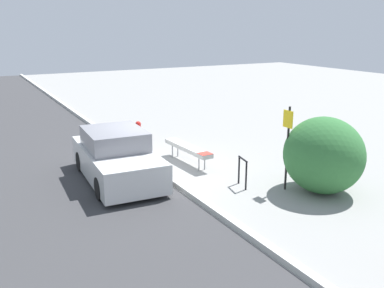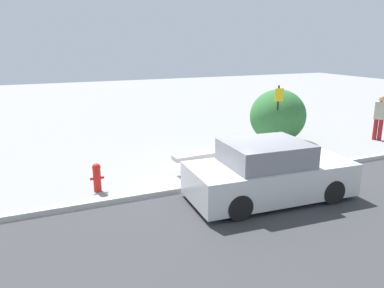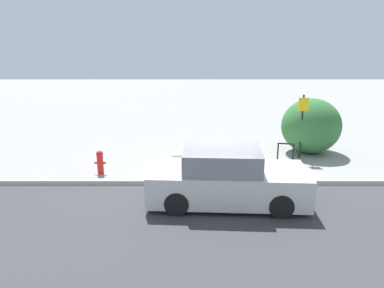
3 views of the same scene
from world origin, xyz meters
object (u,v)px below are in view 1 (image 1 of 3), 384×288
object	(u,v)px
bench	(188,148)
fire_hydrant	(138,130)
parked_car_near	(117,157)
sign_post	(288,141)
bike_rack	(243,169)

from	to	relation	value
bench	fire_hydrant	distance (m)	3.47
parked_car_near	sign_post	bearing A→B (deg)	55.00
bench	sign_post	world-z (taller)	sign_post
bench	bike_rack	size ratio (longest dim) A/B	2.92
sign_post	fire_hydrant	world-z (taller)	sign_post
bike_rack	sign_post	world-z (taller)	sign_post
fire_hydrant	bench	bearing A→B (deg)	5.69
sign_post	fire_hydrant	bearing A→B (deg)	-166.83
bike_rack	parked_car_near	world-z (taller)	parked_car_near
sign_post	fire_hydrant	distance (m)	7.02
bike_rack	parked_car_near	bearing A→B (deg)	-128.00
sign_post	bike_rack	bearing A→B (deg)	-129.21
bench	fire_hydrant	size ratio (longest dim) A/B	3.15
bike_rack	fire_hydrant	bearing A→B (deg)	-173.55
fire_hydrant	parked_car_near	size ratio (longest dim) A/B	0.18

